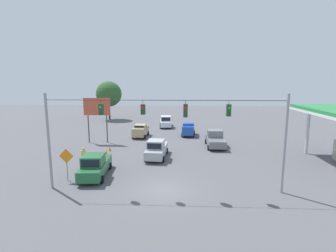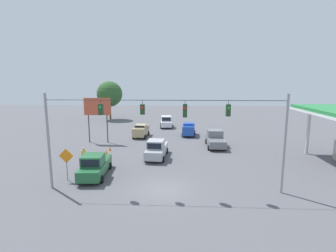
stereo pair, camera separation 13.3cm
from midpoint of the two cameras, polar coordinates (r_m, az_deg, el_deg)
name	(u,v)px [view 1 (the left image)]	position (r m, az deg, el deg)	size (l,w,h in m)	color
ground_plane	(164,189)	(21.47, -0.95, -13.64)	(140.00, 140.00, 0.00)	#56565B
overhead_signal_span	(165,129)	(19.91, -0.84, -0.71)	(18.38, 0.38, 7.64)	#939399
pickup_truck_silver_withflow_mid	(156,149)	(29.45, -2.65, -5.06)	(2.39, 5.44, 2.12)	#A8AAB2
pickup_truck_grey_oncoming_far	(215,139)	(34.89, 10.11, -2.84)	(2.31, 5.27, 2.12)	slate
sedan_tan_withflow_far	(141,130)	(40.33, -6.08, -0.98)	(2.23, 4.27, 1.93)	tan
pickup_truck_white_withflow_deep	(166,122)	(48.74, -0.57, 0.93)	(2.50, 5.52, 2.12)	silver
pickup_truck_green_parked_shoulder	(95,166)	(24.77, -15.75, -8.34)	(2.45, 5.64, 2.12)	#236038
sedan_blue_oncoming_deep	(188,129)	(41.23, 4.36, -0.65)	(2.23, 3.96, 2.03)	#234CB2
traffic_cone_nearest	(88,171)	(25.62, -17.15, -9.36)	(0.30, 0.30, 0.63)	orange
traffic_cone_second	(94,164)	(27.54, -16.03, -7.94)	(0.30, 0.30, 0.63)	orange
traffic_cone_third	(100,158)	(29.29, -14.62, -6.80)	(0.30, 0.30, 0.63)	orange
traffic_cone_fourth	(106,152)	(31.38, -13.39, -5.63)	(0.30, 0.30, 0.63)	orange
traffic_cone_fifth	(110,148)	(33.20, -12.69, -4.75)	(0.30, 0.30, 0.63)	orange
roadside_billboard	(97,110)	(37.34, -15.30, 3.35)	(3.71, 0.16, 6.22)	#4C473D
work_zone_sign	(66,158)	(24.19, -21.38, -6.60)	(1.27, 0.06, 2.84)	slate
pedestrian	(84,156)	(28.13, -18.00, -6.32)	(0.40, 0.28, 1.86)	#2D334C
tree_horizon_left	(109,94)	(59.22, -12.81, 6.80)	(5.55, 5.55, 8.42)	#4C3823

